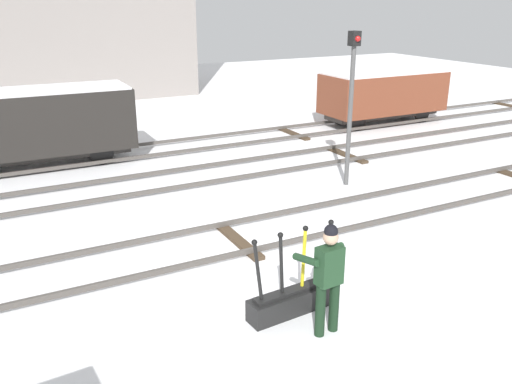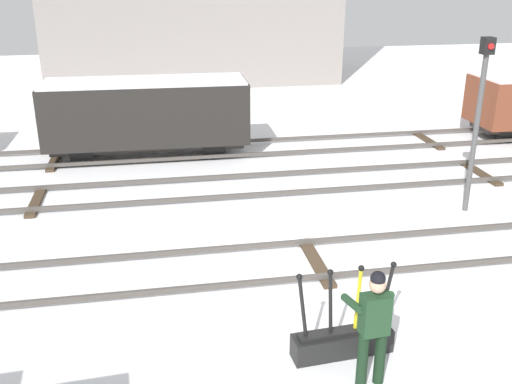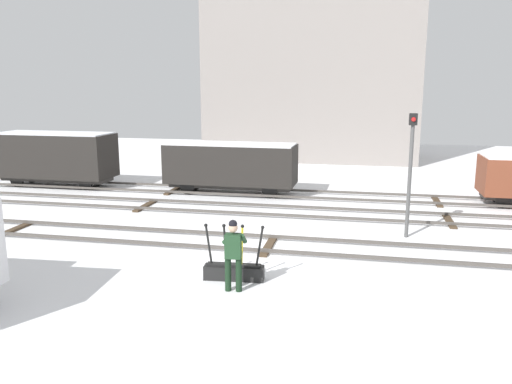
{
  "view_description": "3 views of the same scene",
  "coord_description": "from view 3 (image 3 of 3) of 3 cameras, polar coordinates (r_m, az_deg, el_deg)",
  "views": [
    {
      "loc": [
        -4.41,
        -9.25,
        4.77
      ],
      "look_at": [
        0.77,
        0.66,
        0.76
      ],
      "focal_mm": 38.28,
      "sensor_mm": 36.0,
      "label": 1
    },
    {
      "loc": [
        -2.95,
        -9.81,
        5.46
      ],
      "look_at": [
        -0.99,
        1.07,
        1.16
      ],
      "focal_mm": 41.43,
      "sensor_mm": 36.0,
      "label": 2
    },
    {
      "loc": [
        2.65,
        -14.72,
        4.83
      ],
      "look_at": [
        -0.81,
        2.01,
        1.28
      ],
      "focal_mm": 35.97,
      "sensor_mm": 36.0,
      "label": 3
    }
  ],
  "objects": [
    {
      "name": "signal_post",
      "position": [
        16.91,
        16.81,
        3.1
      ],
      "size": [
        0.24,
        0.32,
        3.99
      ],
      "color": "#4C4C4C",
      "rests_on": "ground_plane"
    },
    {
      "name": "ground_plane",
      "position": [
        15.71,
        1.42,
        -6.15
      ],
      "size": [
        60.0,
        60.0,
        0.0
      ],
      "primitive_type": "plane",
      "color": "white"
    },
    {
      "name": "rail_worker",
      "position": [
        12.21,
        -2.53,
        -6.56
      ],
      "size": [
        0.57,
        0.67,
        1.76
      ],
      "rotation": [
        0.0,
        0.0,
        0.08
      ],
      "color": "black",
      "rests_on": "ground_plane"
    },
    {
      "name": "switch_lever_frame",
      "position": [
        13.13,
        -2.47,
        -8.67
      ],
      "size": [
        1.54,
        0.48,
        1.45
      ],
      "rotation": [
        0.0,
        0.0,
        0.08
      ],
      "color": "black",
      "rests_on": "ground_plane"
    },
    {
      "name": "track_main_line",
      "position": [
        15.68,
        1.42,
        -5.77
      ],
      "size": [
        44.0,
        1.94,
        0.18
      ],
      "color": "#4C4742",
      "rests_on": "ground_plane"
    },
    {
      "name": "freight_car_mid_siding",
      "position": [
        23.16,
        -2.84,
        3.04
      ],
      "size": [
        5.91,
        2.03,
        2.3
      ],
      "rotation": [
        0.0,
        0.0,
        -0.02
      ],
      "color": "#2D2B28",
      "rests_on": "ground_plane"
    },
    {
      "name": "track_siding_near",
      "position": [
        19.69,
        3.61,
        -2.14
      ],
      "size": [
        44.0,
        1.94,
        0.18
      ],
      "color": "#4C4742",
      "rests_on": "ground_plane"
    },
    {
      "name": "track_siding_far",
      "position": [
        22.81,
        4.76,
        -0.23
      ],
      "size": [
        44.0,
        1.94,
        0.18
      ],
      "color": "#4C4742",
      "rests_on": "ground_plane"
    },
    {
      "name": "freight_car_near_switch",
      "position": [
        26.7,
        -21.4,
        3.75
      ],
      "size": [
        5.68,
        2.15,
        2.62
      ],
      "rotation": [
        0.0,
        0.0,
        -0.02
      ],
      "color": "#2D2B28",
      "rests_on": "ground_plane"
    },
    {
      "name": "apartment_building",
      "position": [
        35.56,
        6.38,
        14.59
      ],
      "size": [
        13.9,
        7.05,
        13.27
      ],
      "color": "gray",
      "rests_on": "ground_plane"
    }
  ]
}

